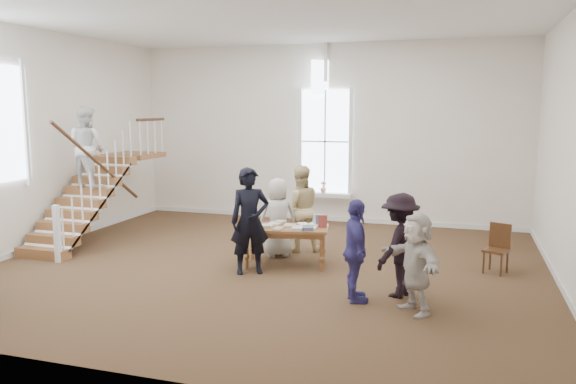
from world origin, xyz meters
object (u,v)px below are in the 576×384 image
(person_yellow, at_px, (300,209))
(library_table, at_px, (285,231))
(woman_cluster_a, at_px, (356,251))
(side_chair, at_px, (498,246))
(elderly_woman, at_px, (278,217))
(police_officer, at_px, (250,221))
(woman_cluster_b, at_px, (400,245))
(woman_cluster_c, at_px, (416,263))

(person_yellow, bearing_deg, library_table, 66.84)
(woman_cluster_a, relative_size, side_chair, 1.79)
(elderly_woman, height_order, side_chair, elderly_woman)
(library_table, distance_m, police_officer, 0.84)
(police_officer, relative_size, woman_cluster_a, 1.20)
(elderly_woman, xyz_separation_m, woman_cluster_b, (2.54, -1.70, 0.03))
(woman_cluster_c, bearing_deg, side_chair, 116.50)
(side_chair, bearing_deg, person_yellow, -163.39)
(woman_cluster_b, bearing_deg, woman_cluster_a, -28.55)
(elderly_woman, bearing_deg, side_chair, 151.89)
(police_officer, height_order, side_chair, police_officer)
(library_table, relative_size, side_chair, 1.92)
(person_yellow, xyz_separation_m, woman_cluster_c, (2.54, -2.85, -0.15))
(person_yellow, height_order, woman_cluster_c, person_yellow)
(library_table, height_order, side_chair, side_chair)
(person_yellow, bearing_deg, woman_cluster_c, 106.03)
(elderly_woman, distance_m, woman_cluster_a, 2.90)
(side_chair, bearing_deg, woman_cluster_a, -110.69)
(elderly_woman, height_order, woman_cluster_a, woman_cluster_a)
(side_chair, bearing_deg, library_table, -146.62)
(police_officer, relative_size, side_chair, 2.14)
(library_table, xyz_separation_m, woman_cluster_c, (2.49, -1.75, 0.08))
(woman_cluster_a, bearing_deg, person_yellow, 11.71)
(side_chair, bearing_deg, woman_cluster_b, -107.59)
(elderly_woman, relative_size, woman_cluster_a, 0.99)
(police_officer, distance_m, woman_cluster_c, 3.15)
(woman_cluster_c, bearing_deg, woman_cluster_a, -139.48)
(library_table, bearing_deg, police_officer, -135.97)
(person_yellow, bearing_deg, woman_cluster_b, 109.83)
(elderly_woman, bearing_deg, police_officer, 55.87)
(person_yellow, distance_m, side_chair, 3.81)
(woman_cluster_a, xyz_separation_m, woman_cluster_b, (0.60, 0.45, 0.03))
(police_officer, height_order, woman_cluster_c, police_officer)
(woman_cluster_a, bearing_deg, side_chair, -63.35)
(woman_cluster_b, xyz_separation_m, woman_cluster_c, (0.30, -0.65, -0.08))
(library_table, height_order, person_yellow, person_yellow)
(police_officer, bearing_deg, woman_cluster_c, -50.36)
(police_officer, height_order, elderly_woman, police_officer)
(library_table, height_order, woman_cluster_b, woman_cluster_b)
(library_table, height_order, woman_cluster_a, woman_cluster_a)
(elderly_woman, relative_size, woman_cluster_c, 1.07)
(police_officer, bearing_deg, side_chair, -11.82)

